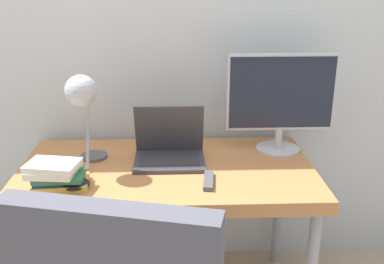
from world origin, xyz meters
TOP-DOWN VIEW (x-y plane):
  - wall_back at (0.00, 0.80)m, footprint 8.00×0.05m
  - desk at (0.00, 0.37)m, footprint 1.34×0.74m
  - laptop at (0.01, 0.44)m, footprint 0.33×0.25m
  - monitor at (0.55, 0.56)m, footprint 0.53×0.22m
  - desk_lamp at (-0.35, 0.34)m, footprint 0.14×0.30m
  - book_stack at (-0.45, 0.18)m, footprint 0.25×0.20m
  - tv_remote at (0.18, 0.19)m, footprint 0.06×0.17m
  - game_controller at (-0.38, 0.16)m, footprint 0.13×0.11m

SIDE VIEW (x-z plane):
  - desk at x=0.00m, z-range 0.30..1.05m
  - tv_remote at x=0.18m, z-range 0.75..0.77m
  - game_controller at x=-0.38m, z-range 0.75..0.79m
  - laptop at x=0.01m, z-range 0.67..0.93m
  - book_stack at x=-0.45m, z-range 0.75..0.86m
  - monitor at x=0.55m, z-range 0.77..1.25m
  - desk_lamp at x=-0.35m, z-range 0.86..1.30m
  - wall_back at x=0.00m, z-range 0.00..2.60m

